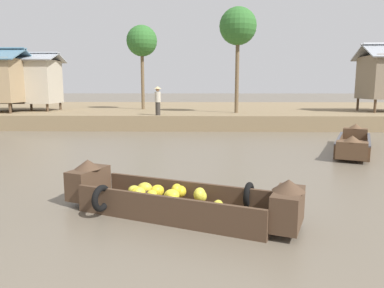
% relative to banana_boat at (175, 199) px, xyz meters
% --- Properties ---
extents(ground_plane, '(300.00, 300.00, 0.00)m').
position_rel_banana_boat_xyz_m(ground_plane, '(-0.26, 4.32, -0.33)').
color(ground_plane, '#665B4C').
extents(riverbank_strip, '(160.00, 20.00, 0.89)m').
position_rel_banana_boat_xyz_m(riverbank_strip, '(-0.26, 23.47, 0.12)').
color(riverbank_strip, '#7F6B4C').
rests_on(riverbank_strip, ground).
extents(banana_boat, '(4.72, 2.68, 0.94)m').
position_rel_banana_boat_xyz_m(banana_boat, '(0.00, 0.00, 0.00)').
color(banana_boat, '#473323').
rests_on(banana_boat, ground).
extents(fishing_skiff_distant, '(2.90, 4.87, 0.90)m').
position_rel_banana_boat_xyz_m(fishing_skiff_distant, '(6.41, 7.14, -0.02)').
color(fishing_skiff_distant, brown).
rests_on(fishing_skiff_distant, ground).
extents(stilt_house_mid_left, '(4.77, 3.14, 4.00)m').
position_rel_banana_boat_xyz_m(stilt_house_mid_left, '(-11.64, 18.21, 2.62)').
color(stilt_house_mid_left, '#4C3826').
rests_on(stilt_house_mid_left, riverbank_strip).
extents(palm_tree_near, '(2.22, 2.22, 6.06)m').
position_rel_banana_boat_xyz_m(palm_tree_near, '(-3.83, 20.00, 5.45)').
color(palm_tree_near, brown).
rests_on(palm_tree_near, riverbank_strip).
extents(palm_tree_mid, '(2.31, 2.31, 6.51)m').
position_rel_banana_boat_xyz_m(palm_tree_mid, '(2.76, 16.34, 5.85)').
color(palm_tree_mid, brown).
rests_on(palm_tree_mid, riverbank_strip).
extents(vendor_person, '(0.44, 0.44, 1.66)m').
position_rel_banana_boat_xyz_m(vendor_person, '(-2.02, 14.09, 1.49)').
color(vendor_person, '#332D28').
rests_on(vendor_person, riverbank_strip).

